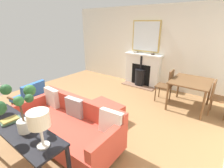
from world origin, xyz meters
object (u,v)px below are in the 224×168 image
(sofa, at_px, (68,125))
(console_table, at_px, (19,132))
(table_lamp_far_end, at_px, (39,121))
(mantel_bowl_near, at_px, (135,52))
(dining_chair_near_fireplace, at_px, (167,84))
(fireplace, at_px, (142,71))
(ottoman, at_px, (104,110))
(dining_chair_by_back_wall, at_px, (217,96))
(mantel_bowl_far, at_px, (152,54))
(potted_plant, at_px, (17,106))
(dining_table, at_px, (191,84))
(armchair_accent, at_px, (30,96))
(book_stack, at_px, (10,120))

(sofa, height_order, console_table, sofa)
(console_table, bearing_deg, table_lamp_far_end, 90.00)
(mantel_bowl_near, height_order, dining_chair_near_fireplace, mantel_bowl_near)
(table_lamp_far_end, bearing_deg, fireplace, -167.52)
(sofa, xyz_separation_m, dining_chair_near_fireplace, (-2.70, 0.84, 0.19))
(fireplace, relative_size, ottoman, 1.56)
(mantel_bowl_near, xyz_separation_m, dining_chair_by_back_wall, (0.83, 2.65, -0.63))
(fireplace, height_order, mantel_bowl_far, mantel_bowl_far)
(table_lamp_far_end, bearing_deg, mantel_bowl_near, -163.70)
(mantel_bowl_near, height_order, potted_plant, potted_plant)
(dining_chair_by_back_wall, bearing_deg, dining_table, -89.78)
(armchair_accent, bearing_deg, mantel_bowl_near, 164.51)
(sofa, relative_size, dining_table, 1.96)
(fireplace, xyz_separation_m, dining_chair_near_fireplace, (0.80, 1.17, 0.04))
(armchair_accent, bearing_deg, mantel_bowl_far, 155.01)
(potted_plant, bearing_deg, dining_chair_near_fireplace, 169.21)
(console_table, xyz_separation_m, table_lamp_far_end, (0.00, 0.63, 0.42))
(fireplace, xyz_separation_m, armchair_accent, (3.35, -1.25, -0.05))
(mantel_bowl_near, bearing_deg, dining_table, 67.99)
(dining_chair_by_back_wall, bearing_deg, table_lamp_far_end, -21.59)
(potted_plant, height_order, dining_table, potted_plant)
(sofa, height_order, dining_table, sofa)
(console_table, relative_size, dining_chair_by_back_wall, 2.01)
(armchair_accent, xyz_separation_m, console_table, (0.96, 1.58, 0.24))
(sofa, relative_size, dining_chair_near_fireplace, 2.27)
(fireplace, distance_m, dining_table, 1.93)
(console_table, bearing_deg, mantel_bowl_far, -179.94)
(armchair_accent, height_order, dining_chair_near_fireplace, dining_chair_near_fireplace)
(potted_plant, xyz_separation_m, dining_chair_by_back_wall, (-3.52, 1.84, -0.64))
(ottoman, bearing_deg, fireplace, -171.63)
(ottoman, distance_m, dining_chair_near_fireplace, 1.94)
(console_table, xyz_separation_m, potted_plant, (0.02, 0.17, 0.46))
(dining_table, bearing_deg, armchair_accent, -49.74)
(sofa, height_order, dining_chair_by_back_wall, dining_chair_by_back_wall)
(fireplace, bearing_deg, sofa, 5.34)
(sofa, bearing_deg, ottoman, 177.17)
(book_stack, bearing_deg, potted_plant, 87.62)
(fireplace, distance_m, potted_plant, 4.40)
(mantel_bowl_far, relative_size, armchair_accent, 0.15)
(console_table, height_order, book_stack, book_stack)
(potted_plant, distance_m, book_stack, 0.51)
(book_stack, height_order, dining_chair_near_fireplace, dining_chair_near_fireplace)
(mantel_bowl_far, bearing_deg, dining_chair_near_fireplace, 45.51)
(table_lamp_far_end, bearing_deg, dining_table, 167.15)
(armchair_accent, relative_size, table_lamp_far_end, 1.77)
(sofa, height_order, armchair_accent, sofa)
(mantel_bowl_near, distance_m, sofa, 3.67)
(mantel_bowl_far, relative_size, sofa, 0.06)
(table_lamp_far_end, distance_m, dining_chair_near_fireplace, 3.56)
(ottoman, xyz_separation_m, book_stack, (1.76, -0.24, 0.56))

